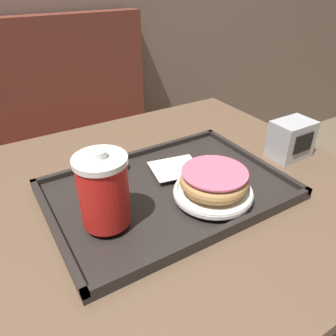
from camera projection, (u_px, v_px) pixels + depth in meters
name	position (u px, v px, depth m)	size (l,w,h in m)	color
booth_bench	(17.00, 190.00, 1.46)	(1.42, 0.44, 1.00)	brown
cafe_table	(160.00, 248.00, 0.80)	(0.92, 0.79, 0.76)	brown
serving_tray	(168.00, 191.00, 0.69)	(0.48, 0.34, 0.02)	#282321
napkin_paper	(175.00, 168.00, 0.73)	(0.12, 0.11, 0.00)	white
coffee_cup_front	(104.00, 190.00, 0.55)	(0.09, 0.09, 0.14)	red
plate_with_chocolate_donut	(213.00, 192.00, 0.65)	(0.16, 0.16, 0.01)	white
donut_chocolate_glazed	(214.00, 180.00, 0.63)	(0.13, 0.13, 0.04)	tan
spoon	(117.00, 168.00, 0.72)	(0.13, 0.10, 0.01)	silver
napkin_dispenser	(291.00, 139.00, 0.81)	(0.10, 0.07, 0.09)	#B7B7BC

